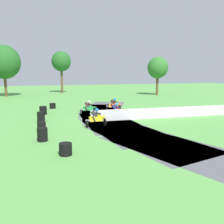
{
  "coord_description": "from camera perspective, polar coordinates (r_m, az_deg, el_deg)",
  "views": [
    {
      "loc": [
        -5.5,
        -18.97,
        4.0
      ],
      "look_at": [
        0.0,
        -1.03,
        0.9
      ],
      "focal_mm": 38.28,
      "sensor_mm": 36.0,
      "label": 1
    }
  ],
  "objects": [
    {
      "name": "traffic_cone",
      "position": [
        25.13,
        11.39,
        0.54
      ],
      "size": [
        0.28,
        0.28,
        0.44
      ],
      "primitive_type": "cone",
      "color": "orange",
      "rests_on": "ground"
    },
    {
      "name": "tire_stack_mid_b",
      "position": [
        20.64,
        -16.6,
        -1.06
      ],
      "size": [
        0.62,
        0.62,
        0.8
      ],
      "color": "black",
      "rests_on": "ground"
    },
    {
      "name": "tire_stack_near",
      "position": [
        27.76,
        -14.0,
        1.44
      ],
      "size": [
        0.68,
        0.68,
        0.6
      ],
      "color": "black",
      "rests_on": "ground"
    },
    {
      "name": "motorcycle_chase_green",
      "position": [
        23.08,
        -5.56,
        0.94
      ],
      "size": [
        1.72,
        1.05,
        1.42
      ],
      "color": "black",
      "rests_on": "ground"
    },
    {
      "name": "motorcycle_lead_orange",
      "position": [
        25.12,
        0.54,
        1.72
      ],
      "size": [
        1.71,
        1.0,
        1.43
      ],
      "color": "black",
      "rests_on": "ground"
    },
    {
      "name": "motorcycle_trailing_red",
      "position": [
        21.08,
        1.06,
        0.22
      ],
      "size": [
        1.69,
        0.81,
        1.43
      ],
      "color": "black",
      "rests_on": "ground"
    },
    {
      "name": "tire_stack_far",
      "position": [
        17.51,
        -16.48,
        -3.21
      ],
      "size": [
        0.59,
        0.59,
        0.6
      ],
      "color": "black",
      "rests_on": "ground"
    },
    {
      "name": "track_asphalt",
      "position": [
        20.35,
        1.24,
        -1.94
      ],
      "size": [
        8.2,
        26.89,
        0.01
      ],
      "color": "#515156",
      "rests_on": "ground"
    },
    {
      "name": "ground_plane",
      "position": [
        20.15,
        -0.87,
        -2.07
      ],
      "size": [
        120.0,
        120.0,
        0.0
      ],
      "primitive_type": "plane",
      "color": "#569947"
    },
    {
      "name": "motorcycle_fourth_yellow",
      "position": [
        17.88,
        -3.7,
        -1.45
      ],
      "size": [
        1.68,
        0.81,
        1.43
      ],
      "color": "black",
      "rests_on": "ground"
    },
    {
      "name": "tire_stack_extra_b",
      "position": [
        12.03,
        -11.03,
        -8.7
      ],
      "size": [
        0.63,
        0.63,
        0.6
      ],
      "color": "black",
      "rests_on": "ground"
    },
    {
      "name": "tree_mid_rise",
      "position": [
        44.34,
        -24.42,
        10.8
      ],
      "size": [
        5.34,
        5.34,
        8.56
      ],
      "color": "brown",
      "rests_on": "ground"
    },
    {
      "name": "tree_behind_barrier",
      "position": [
        48.85,
        -12.04,
        11.69
      ],
      "size": [
        3.75,
        3.75,
        8.18
      ],
      "color": "brown",
      "rests_on": "ground"
    },
    {
      "name": "tire_stack_mid_a",
      "position": [
        23.97,
        -16.12,
        0.37
      ],
      "size": [
        0.69,
        0.69,
        0.8
      ],
      "color": "black",
      "rests_on": "ground"
    },
    {
      "name": "tree_far_right",
      "position": [
        43.72,
        10.87,
        10.33
      ],
      "size": [
        3.64,
        3.64,
        6.8
      ],
      "color": "brown",
      "rests_on": "ground"
    },
    {
      "name": "safety_barrier",
      "position": [
        22.21,
        13.8,
        -0.09
      ],
      "size": [
        14.66,
        0.77,
        0.9
      ],
      "primitive_type": "cube",
      "rotation": [
        0.0,
        0.0,
        4.68
      ],
      "color": "white",
      "rests_on": "ground"
    },
    {
      "name": "tire_stack_extra_a",
      "position": [
        14.7,
        -16.28,
        -5.17
      ],
      "size": [
        0.6,
        0.6,
        0.8
      ],
      "color": "black",
      "rests_on": "ground"
    }
  ]
}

